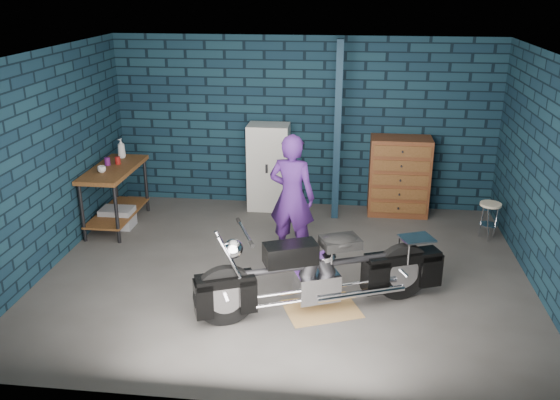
# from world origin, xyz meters

# --- Properties ---
(ground) EXTENTS (6.00, 6.00, 0.00)m
(ground) POSITION_xyz_m (0.00, 0.00, 0.00)
(ground) COLOR #4D4A48
(ground) RESTS_ON ground
(room_walls) EXTENTS (6.02, 5.01, 2.71)m
(room_walls) POSITION_xyz_m (0.00, 0.55, 1.90)
(room_walls) COLOR #0E2230
(room_walls) RESTS_ON ground
(support_post) EXTENTS (0.10, 0.10, 2.70)m
(support_post) POSITION_xyz_m (0.55, 1.95, 1.35)
(support_post) COLOR #12293B
(support_post) RESTS_ON ground
(workbench) EXTENTS (0.60, 1.40, 0.91)m
(workbench) POSITION_xyz_m (-2.68, 1.25, 0.46)
(workbench) COLOR brown
(workbench) RESTS_ON ground
(drip_mat) EXTENTS (0.97, 0.86, 0.01)m
(drip_mat) POSITION_xyz_m (0.50, -0.83, 0.00)
(drip_mat) COLOR olive
(drip_mat) RESTS_ON ground
(motorcycle) EXTENTS (2.49, 1.53, 1.07)m
(motorcycle) POSITION_xyz_m (0.50, -0.83, 0.53)
(motorcycle) COLOR black
(motorcycle) RESTS_ON ground
(person) EXTENTS (0.68, 0.52, 1.67)m
(person) POSITION_xyz_m (0.02, 0.51, 0.84)
(person) COLOR #401C69
(person) RESTS_ON ground
(storage_bin) EXTENTS (0.47, 0.34, 0.29)m
(storage_bin) POSITION_xyz_m (-2.66, 1.18, 0.15)
(storage_bin) COLOR gray
(storage_bin) RESTS_ON ground
(locker) EXTENTS (0.64, 0.46, 1.38)m
(locker) POSITION_xyz_m (-0.52, 2.23, 0.69)
(locker) COLOR silver
(locker) RESTS_ON ground
(tool_chest) EXTENTS (0.92, 0.51, 1.23)m
(tool_chest) POSITION_xyz_m (1.52, 2.23, 0.61)
(tool_chest) COLOR brown
(tool_chest) RESTS_ON ground
(shop_stool) EXTENTS (0.36, 0.36, 0.54)m
(shop_stool) POSITION_xyz_m (2.74, 1.39, 0.27)
(shop_stool) COLOR beige
(shop_stool) RESTS_ON ground
(cup_a) EXTENTS (0.13, 0.13, 0.09)m
(cup_a) POSITION_xyz_m (-2.74, 1.00, 0.96)
(cup_a) COLOR beige
(cup_a) RESTS_ON workbench
(mug_purple) EXTENTS (0.10, 0.10, 0.11)m
(mug_purple) POSITION_xyz_m (-2.80, 1.35, 0.97)
(mug_purple) COLOR #591862
(mug_purple) RESTS_ON workbench
(mug_red) EXTENTS (0.08, 0.08, 0.11)m
(mug_red) POSITION_xyz_m (-2.67, 1.42, 0.97)
(mug_red) COLOR maroon
(mug_red) RESTS_ON workbench
(bottle) EXTENTS (0.15, 0.15, 0.30)m
(bottle) POSITION_xyz_m (-2.73, 1.75, 1.06)
(bottle) COLOR gray
(bottle) RESTS_ON workbench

